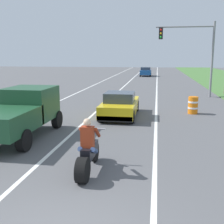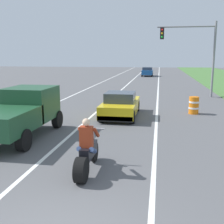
{
  "view_description": "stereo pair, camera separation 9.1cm",
  "coord_description": "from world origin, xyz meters",
  "px_view_note": "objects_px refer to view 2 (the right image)",
  "views": [
    {
      "loc": [
        1.78,
        -4.0,
        3.32
      ],
      "look_at": [
        -0.05,
        7.38,
        1.0
      ],
      "focal_mm": 44.81,
      "sensor_mm": 36.0,
      "label": 1
    },
    {
      "loc": [
        1.87,
        -3.98,
        3.32
      ],
      "look_at": [
        -0.05,
        7.38,
        1.0
      ],
      "focal_mm": 44.81,
      "sensor_mm": 36.0,
      "label": 2
    }
  ],
  "objects_px": {
    "pickup_truck_left_lane_dark_green": "(21,111)",
    "construction_barrel_nearest": "(194,105)",
    "traffic_light_mast_near": "(196,47)",
    "motorcycle_with_rider": "(87,154)",
    "sports_car_yellow": "(121,105)",
    "distant_car_far_ahead": "(147,72)"
  },
  "relations": [
    {
      "from": "construction_barrel_nearest",
      "to": "distant_car_far_ahead",
      "type": "distance_m",
      "value": 30.82
    },
    {
      "from": "motorcycle_with_rider",
      "to": "construction_barrel_nearest",
      "type": "bearing_deg",
      "value": 66.57
    },
    {
      "from": "sports_car_yellow",
      "to": "pickup_truck_left_lane_dark_green",
      "type": "height_order",
      "value": "pickup_truck_left_lane_dark_green"
    },
    {
      "from": "sports_car_yellow",
      "to": "pickup_truck_left_lane_dark_green",
      "type": "relative_size",
      "value": 0.9
    },
    {
      "from": "motorcycle_with_rider",
      "to": "sports_car_yellow",
      "type": "bearing_deg",
      "value": 90.8
    },
    {
      "from": "motorcycle_with_rider",
      "to": "traffic_light_mast_near",
      "type": "bearing_deg",
      "value": 73.77
    },
    {
      "from": "pickup_truck_left_lane_dark_green",
      "to": "traffic_light_mast_near",
      "type": "distance_m",
      "value": 16.01
    },
    {
      "from": "pickup_truck_left_lane_dark_green",
      "to": "construction_barrel_nearest",
      "type": "bearing_deg",
      "value": 38.92
    },
    {
      "from": "traffic_light_mast_near",
      "to": "distant_car_far_ahead",
      "type": "bearing_deg",
      "value": 101.63
    },
    {
      "from": "sports_car_yellow",
      "to": "pickup_truck_left_lane_dark_green",
      "type": "distance_m",
      "value": 5.87
    },
    {
      "from": "motorcycle_with_rider",
      "to": "pickup_truck_left_lane_dark_green",
      "type": "distance_m",
      "value": 4.76
    },
    {
      "from": "sports_car_yellow",
      "to": "construction_barrel_nearest",
      "type": "distance_m",
      "value": 4.33
    },
    {
      "from": "pickup_truck_left_lane_dark_green",
      "to": "traffic_light_mast_near",
      "type": "height_order",
      "value": "traffic_light_mast_near"
    },
    {
      "from": "construction_barrel_nearest",
      "to": "distant_car_far_ahead",
      "type": "bearing_deg",
      "value": 97.46
    },
    {
      "from": "sports_car_yellow",
      "to": "distant_car_far_ahead",
      "type": "relative_size",
      "value": 1.08
    },
    {
      "from": "pickup_truck_left_lane_dark_green",
      "to": "sports_car_yellow",
      "type": "bearing_deg",
      "value": 53.82
    },
    {
      "from": "motorcycle_with_rider",
      "to": "traffic_light_mast_near",
      "type": "xyz_separation_m",
      "value": [
        4.79,
        16.47,
        3.41
      ]
    },
    {
      "from": "pickup_truck_left_lane_dark_green",
      "to": "distant_car_far_ahead",
      "type": "distance_m",
      "value": 36.84
    },
    {
      "from": "traffic_light_mast_near",
      "to": "construction_barrel_nearest",
      "type": "distance_m",
      "value": 8.08
    },
    {
      "from": "motorcycle_with_rider",
      "to": "traffic_light_mast_near",
      "type": "distance_m",
      "value": 17.49
    },
    {
      "from": "distant_car_far_ahead",
      "to": "construction_barrel_nearest",
      "type": "bearing_deg",
      "value": -82.54
    },
    {
      "from": "sports_car_yellow",
      "to": "distant_car_far_ahead",
      "type": "height_order",
      "value": "distant_car_far_ahead"
    }
  ]
}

